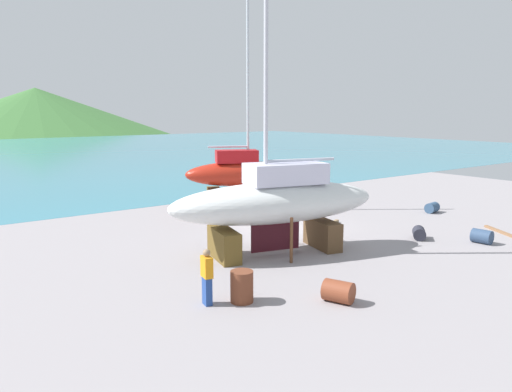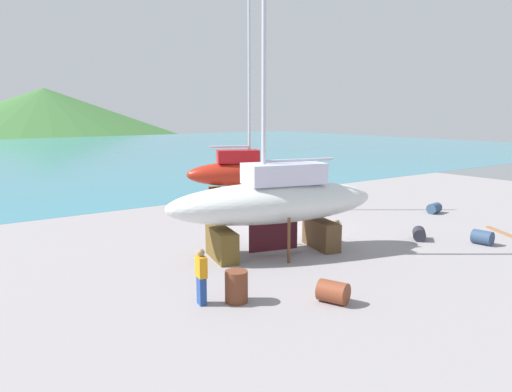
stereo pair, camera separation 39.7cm
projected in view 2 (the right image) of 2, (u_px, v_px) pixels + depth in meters
ground_plane at (342, 244)px, 21.10m from camera, size 50.17×50.17×0.00m
sea_water at (38, 155)px, 64.39m from camera, size 148.38×83.47×0.01m
headland_hill at (46, 129)px, 153.15m from camera, size 140.48×140.48×25.06m
sailboat_large_starboard at (275, 202)px, 19.43m from camera, size 8.93×4.61×12.46m
sailboat_far_slipway at (243, 175)px, 28.01m from camera, size 6.57×4.40×11.46m
worker at (201, 276)px, 14.38m from camera, size 0.32×0.48×1.67m
barrel_tipped_center at (236, 286)px, 14.63m from camera, size 0.96×0.96×0.94m
barrel_rust_near at (333, 292)px, 14.60m from camera, size 0.92×1.03×0.65m
barrel_tipped_left at (482, 237)px, 21.01m from camera, size 0.68×0.85×0.60m
barrel_rust_far at (434, 208)px, 27.40m from camera, size 0.86×0.68×0.56m
barrel_rust_mid at (419, 234)px, 21.74m from camera, size 1.01×0.96×0.54m
timber_long_fore at (503, 233)px, 22.80m from camera, size 1.34×2.21×0.10m
timber_short_skew at (330, 224)px, 24.42m from camera, size 1.66×0.72×0.15m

